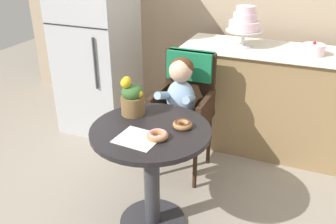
# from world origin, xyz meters

# --- Properties ---
(ground_plane) EXTENTS (8.00, 8.00, 0.00)m
(ground_plane) POSITION_xyz_m (0.00, 0.00, 0.00)
(ground_plane) COLOR gray
(cafe_table) EXTENTS (0.72, 0.72, 0.72)m
(cafe_table) POSITION_xyz_m (0.00, 0.00, 0.51)
(cafe_table) COLOR black
(cafe_table) RESTS_ON ground
(wicker_chair) EXTENTS (0.42, 0.45, 0.95)m
(wicker_chair) POSITION_xyz_m (-0.04, 0.74, 0.64)
(wicker_chair) COLOR #332114
(wicker_chair) RESTS_ON ground
(seated_child) EXTENTS (0.27, 0.32, 0.73)m
(seated_child) POSITION_xyz_m (-0.04, 0.59, 0.68)
(seated_child) COLOR #8CADCC
(seated_child) RESTS_ON ground
(paper_napkin) EXTENTS (0.25, 0.23, 0.00)m
(paper_napkin) POSITION_xyz_m (-0.02, -0.13, 0.72)
(paper_napkin) COLOR white
(paper_napkin) RESTS_ON cafe_table
(donut_front) EXTENTS (0.12, 0.12, 0.04)m
(donut_front) POSITION_xyz_m (0.17, 0.08, 0.74)
(donut_front) COLOR #AD7542
(donut_front) RESTS_ON cafe_table
(donut_mid) EXTENTS (0.12, 0.12, 0.04)m
(donut_mid) POSITION_xyz_m (0.08, -0.09, 0.74)
(donut_mid) COLOR #AD7542
(donut_mid) RESTS_ON cafe_table
(flower_vase) EXTENTS (0.15, 0.15, 0.25)m
(flower_vase) POSITION_xyz_m (-0.19, 0.14, 0.83)
(flower_vase) COLOR brown
(flower_vase) RESTS_ON cafe_table
(display_counter) EXTENTS (1.56, 0.62, 0.90)m
(display_counter) POSITION_xyz_m (0.55, 1.30, 0.45)
(display_counter) COLOR #93754C
(display_counter) RESTS_ON ground
(tiered_cake_stand) EXTENTS (0.30, 0.30, 0.33)m
(tiered_cake_stand) POSITION_xyz_m (0.26, 1.30, 1.10)
(tiered_cake_stand) COLOR silver
(tiered_cake_stand) RESTS_ON display_counter
(round_layer_cake) EXTENTS (0.17, 0.17, 0.11)m
(round_layer_cake) POSITION_xyz_m (0.81, 1.27, 0.94)
(round_layer_cake) COLOR silver
(round_layer_cake) RESTS_ON display_counter
(refrigerator) EXTENTS (0.64, 0.63, 1.70)m
(refrigerator) POSITION_xyz_m (-1.05, 1.10, 0.85)
(refrigerator) COLOR #B7BABF
(refrigerator) RESTS_ON ground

